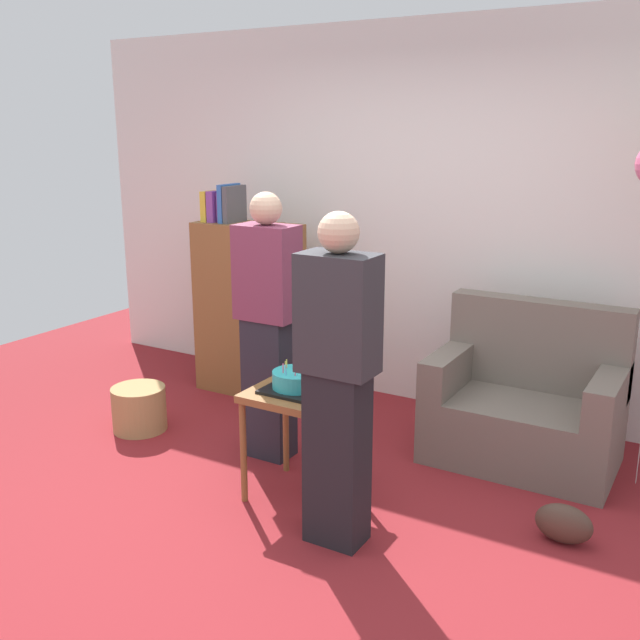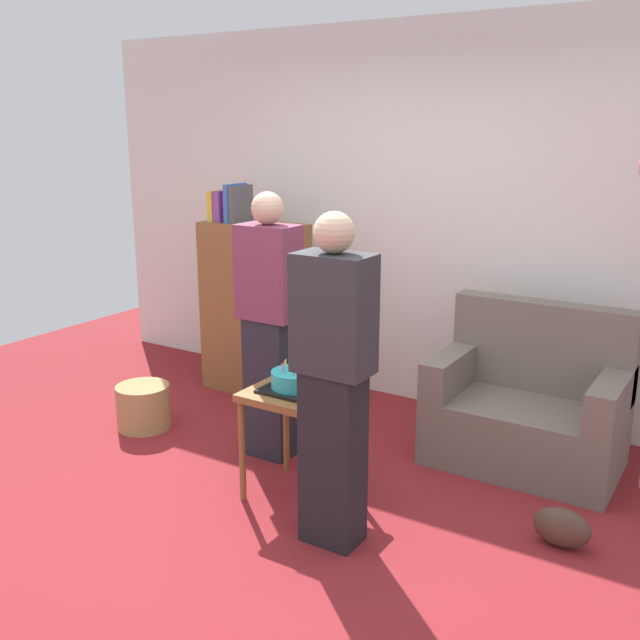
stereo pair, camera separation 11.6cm
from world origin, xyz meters
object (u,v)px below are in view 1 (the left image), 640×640
handbag (564,524)px  person_holding_cake (338,381)px  couch (525,406)px  wicker_basket (139,409)px  person_blowing_candles (268,326)px  birthday_cake (296,381)px  bookshelf (249,306)px  side_table (297,407)px

handbag → person_holding_cake: bearing=-150.9°
couch → wicker_basket: (-2.35, -0.88, -0.19)m
couch → handbag: size_ratio=3.93×
person_blowing_candles → birthday_cake: bearing=-55.3°
bookshelf → wicker_basket: size_ratio=4.39×
side_table → birthday_cake: (0.00, 0.00, 0.15)m
bookshelf → person_blowing_candles: bearing=-48.2°
person_blowing_candles → couch: bearing=12.9°
side_table → wicker_basket: 1.46m
person_holding_cake → handbag: person_holding_cake is taller
birthday_cake → wicker_basket: size_ratio=0.89×
person_blowing_candles → wicker_basket: size_ratio=4.53×
bookshelf → person_blowing_candles: 1.18m
birthday_cake → wicker_basket: 1.50m
handbag → couch: bearing=117.3°
wicker_basket → handbag: (2.79, 0.03, -0.05)m
bookshelf → birthday_cake: bookshelf is taller
couch → person_holding_cake: 1.57m
side_table → handbag: 1.48m
couch → bookshelf: bearing=176.8°
birthday_cake → person_holding_cake: size_ratio=0.20×
person_blowing_candles → person_holding_cake: size_ratio=1.00×
birthday_cake → person_holding_cake: person_holding_cake is taller
bookshelf → handbag: size_ratio=5.64×
couch → birthday_cake: size_ratio=3.44×
couch → wicker_basket: size_ratio=3.06×
birthday_cake → wicker_basket: (-1.40, 0.22, -0.52)m
person_blowing_candles → person_holding_cake: 1.05m
bookshelf → wicker_basket: bearing=-101.5°
bookshelf → person_holding_cake: bearing=-43.1°
side_table → birthday_cake: birthday_cake is taller
side_table → handbag: (1.39, 0.25, -0.42)m
person_blowing_candles → person_holding_cake: same height
person_holding_cake → handbag: 1.34m
bookshelf → handbag: 2.82m
side_table → person_blowing_candles: bearing=140.4°
bookshelf → wicker_basket: (-0.20, -1.00, -0.52)m
couch → handbag: 0.98m
handbag → side_table: bearing=-169.7°
bookshelf → person_blowing_candles: person_blowing_candles is taller
couch → person_blowing_candles: (-1.37, -0.75, 0.49)m
person_holding_cake → handbag: size_ratio=5.82×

